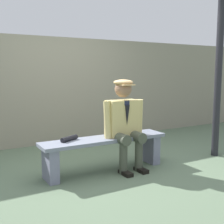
% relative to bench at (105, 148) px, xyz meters
% --- Properties ---
extents(ground_plane, '(30.00, 30.00, 0.00)m').
position_rel_bench_xyz_m(ground_plane, '(0.00, 0.00, -0.33)').
color(ground_plane, '#576B52').
extents(bench, '(1.81, 0.39, 0.47)m').
position_rel_bench_xyz_m(bench, '(0.00, 0.00, 0.00)').
color(bench, slate).
rests_on(bench, ground).
extents(seated_man, '(0.63, 0.54, 1.27)m').
position_rel_bench_xyz_m(seated_man, '(-0.28, 0.05, 0.38)').
color(seated_man, tan).
rests_on(seated_man, ground).
extents(rolled_magazine, '(0.28, 0.18, 0.06)m').
position_rel_bench_xyz_m(rolled_magazine, '(0.50, -0.07, 0.18)').
color(rolled_magazine, black).
rests_on(rolled_magazine, bench).
extents(stadium_wall, '(12.00, 0.24, 2.02)m').
position_rel_bench_xyz_m(stadium_wall, '(0.00, -1.99, 0.68)').
color(stadium_wall, gray).
rests_on(stadium_wall, ground).
extents(lamp_post, '(0.20, 0.20, 2.97)m').
position_rel_bench_xyz_m(lamp_post, '(-1.94, 0.24, 1.35)').
color(lamp_post, black).
rests_on(lamp_post, ground).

